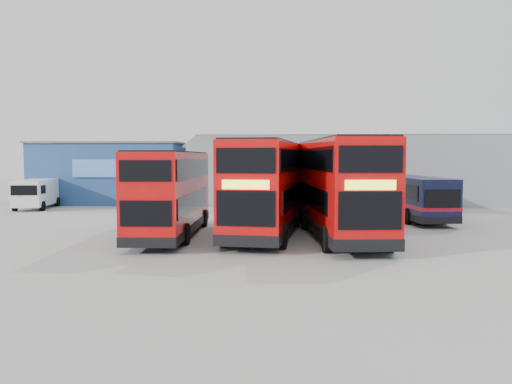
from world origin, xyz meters
The scene contains 8 objects.
ground_plane centered at (0.00, 0.00, 0.00)m, with size 120.00×120.00×0.00m, color gray.
office_block centered at (-14.00, 17.99, 2.58)m, with size 12.30×8.32×5.12m.
maintenance_shed centered at (8.00, 20.00, 2.60)m, with size 30.50×12.00×5.89m.
double_decker_left centered at (-4.84, -0.50, 2.06)m, with size 2.65×9.86×4.15m.
double_decker_centre centered at (-0.22, 0.24, 2.31)m, with size 3.89×11.19×4.64m.
double_decker_right centered at (3.29, -0.43, 2.35)m, with size 3.74×11.34×4.71m.
single_decker_blue centered at (8.51, 7.42, 1.33)m, with size 3.43×10.05×2.67m.
panel_van centered at (-17.92, 11.86, 1.23)m, with size 2.71×5.26×2.20m.
Camera 1 is at (0.64, -24.48, 3.87)m, focal length 35.00 mm.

